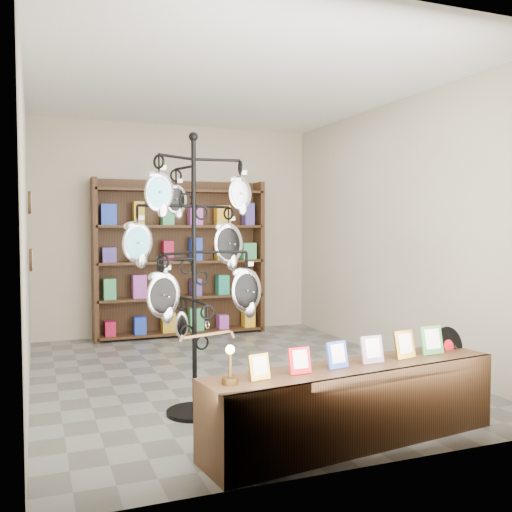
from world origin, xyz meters
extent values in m
plane|color=slate|center=(0.00, 0.00, 0.00)|extent=(5.00, 5.00, 0.00)
plane|color=#BEB199|center=(0.00, 2.50, 1.50)|extent=(4.00, 0.00, 4.00)
plane|color=#BEB199|center=(0.00, -2.50, 1.50)|extent=(4.00, 0.00, 4.00)
plane|color=#BEB199|center=(-2.00, 0.00, 1.50)|extent=(0.00, 5.00, 5.00)
plane|color=#BEB199|center=(2.00, 0.00, 1.50)|extent=(0.00, 5.00, 5.00)
plane|color=white|center=(0.00, 0.00, 3.00)|extent=(5.00, 5.00, 0.00)
cylinder|color=black|center=(-0.72, -1.09, 0.02)|extent=(0.56, 0.56, 0.03)
cylinder|color=black|center=(-0.72, -1.09, 1.13)|extent=(0.05, 0.05, 2.26)
sphere|color=black|center=(-0.72, -1.09, 2.28)|extent=(0.08, 0.08, 0.08)
ellipsoid|color=silver|center=(-0.77, -0.86, 0.71)|extent=(0.12, 0.06, 0.24)
cube|color=tan|center=(-0.70, -1.41, 0.72)|extent=(0.41, 0.15, 0.04)
cube|color=black|center=(0.18, -2.12, 0.28)|extent=(2.33, 0.76, 0.56)
cube|color=gold|center=(-0.59, -2.22, 0.64)|extent=(0.15, 0.07, 0.17)
cube|color=red|center=(-0.28, -2.18, 0.65)|extent=(0.16, 0.07, 0.18)
cube|color=#263FA5|center=(0.03, -2.14, 0.66)|extent=(0.17, 0.08, 0.19)
cube|color=#E54C33|center=(0.34, -2.10, 0.66)|extent=(0.18, 0.08, 0.20)
cube|color=gold|center=(0.64, -2.06, 0.67)|extent=(0.19, 0.08, 0.21)
cube|color=#337233|center=(0.92, -2.02, 0.67)|extent=(0.20, 0.09, 0.22)
cylinder|color=black|center=(1.15, -1.94, 0.59)|extent=(0.32, 0.11, 0.31)
cylinder|color=red|center=(1.15, -1.94, 0.59)|extent=(0.11, 0.04, 0.10)
cylinder|color=#492F14|center=(-0.80, -2.25, 0.58)|extent=(0.10, 0.10, 0.04)
cylinder|color=#492F14|center=(-0.80, -2.25, 0.68)|extent=(0.02, 0.02, 0.15)
sphere|color=#FFBF59|center=(-0.80, -2.25, 0.78)|extent=(0.06, 0.06, 0.06)
cube|color=black|center=(0.00, 2.44, 1.10)|extent=(2.40, 0.04, 2.20)
cube|color=black|center=(-1.18, 2.28, 1.10)|extent=(0.06, 0.36, 2.20)
cube|color=black|center=(1.18, 2.28, 1.10)|extent=(0.06, 0.36, 2.20)
cube|color=black|center=(0.00, 2.28, 0.05)|extent=(2.36, 0.36, 0.04)
cube|color=black|center=(0.00, 2.28, 0.55)|extent=(2.36, 0.36, 0.03)
cube|color=black|center=(0.00, 2.28, 1.05)|extent=(2.36, 0.36, 0.04)
cube|color=black|center=(0.00, 2.28, 1.55)|extent=(2.36, 0.36, 0.04)
cube|color=black|center=(0.00, 2.28, 2.05)|extent=(2.36, 0.36, 0.04)
cylinder|color=black|center=(-1.97, 0.80, 1.80)|extent=(0.03, 0.24, 0.24)
cylinder|color=black|center=(-1.97, 0.80, 1.20)|extent=(0.03, 0.24, 0.24)
camera|label=1|loc=(-1.93, -5.60, 1.55)|focal=40.00mm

